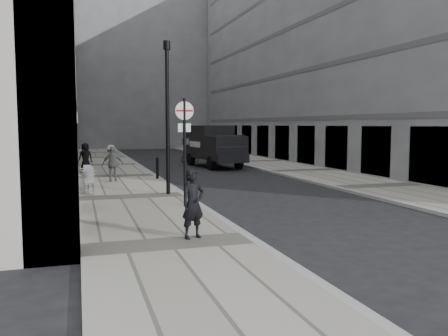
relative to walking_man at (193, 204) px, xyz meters
The scene contains 19 objects.
ground 3.46m from the walking_man, 65.66° to the right, with size 120.00×120.00×0.00m, color black.
sidewalk 15.01m from the walking_man, 92.41° to the left, with size 4.00×60.00×0.12m, color gray.
far_sidewalk 18.23m from the walking_man, 55.29° to the left, with size 4.00×60.00×0.12m, color gray.
building_left 23.39m from the walking_man, 102.17° to the left, with size 4.00×45.00×18.00m, color #B3AEA3.
building_right 27.91m from the walking_man, 54.40° to the left, with size 6.00×45.00×20.00m, color gray.
building_far 53.99m from the walking_man, 86.90° to the left, with size 24.00×16.00×22.00m, color gray.
walking_man is the anchor object (origin of this frame).
sign_post 4.96m from the walking_man, 79.94° to the left, with size 0.62×0.09×3.63m.
lamppost 7.94m from the walking_man, 84.14° to the left, with size 0.27×0.27×5.99m.
bollard_near 6.37m from the walking_man, 78.93° to the left, with size 0.11×0.11×0.82m, color black.
bollard_far 13.05m from the walking_man, 84.63° to the left, with size 0.14×0.14×1.02m, color black.
panel_van 20.93m from the walking_man, 72.91° to the left, with size 2.92×6.20×2.82m.
cyclist 24.82m from the walking_man, 77.12° to the left, with size 1.60×0.90×1.64m.
pedestrian_a 12.44m from the walking_man, 94.72° to the left, with size 1.00×0.42×1.71m, color #515155.
pedestrian_b 15.79m from the walking_man, 93.23° to the left, with size 1.05×0.60×1.63m, color #BAB3AC.
pedestrian_c 17.79m from the walking_man, 97.20° to the left, with size 0.83×0.54×1.70m, color black.
cafe_table_near 12.48m from the walking_man, 100.30° to the left, with size 0.63×1.41×0.81m.
cafe_table_mid 10.27m from the walking_man, 102.54° to the left, with size 0.72×1.63×0.93m.
cafe_table_far 9.21m from the walking_man, 104.03° to the left, with size 0.68×1.54×0.88m.
Camera 1 is at (-3.99, -8.00, 2.87)m, focal length 38.00 mm.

